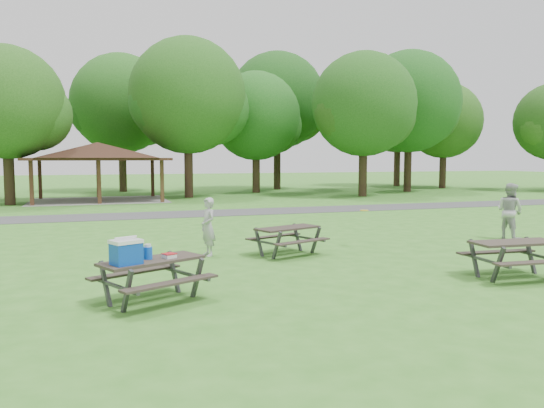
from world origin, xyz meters
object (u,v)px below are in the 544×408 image
at_px(picnic_table_middle, 288,234).
at_px(frisbee_catcher, 510,211).
at_px(picnic_table_near, 144,263).
at_px(frisbee_thrower, 208,227).

relative_size(picnic_table_middle, frisbee_catcher, 1.21).
bearing_deg(frisbee_catcher, picnic_table_middle, 81.18).
distance_m(picnic_table_near, picnic_table_middle, 5.86).
bearing_deg(picnic_table_middle, picnic_table_near, -138.04).
distance_m(picnic_table_near, frisbee_catcher, 13.29).
xyz_separation_m(frisbee_thrower, frisbee_catcher, (10.41, -0.20, 0.13)).
height_order(picnic_table_middle, frisbee_catcher, frisbee_catcher).
distance_m(picnic_table_near, frisbee_thrower, 4.98).
distance_m(picnic_table_middle, frisbee_catcher, 8.25).
height_order(picnic_table_near, frisbee_catcher, frisbee_catcher).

